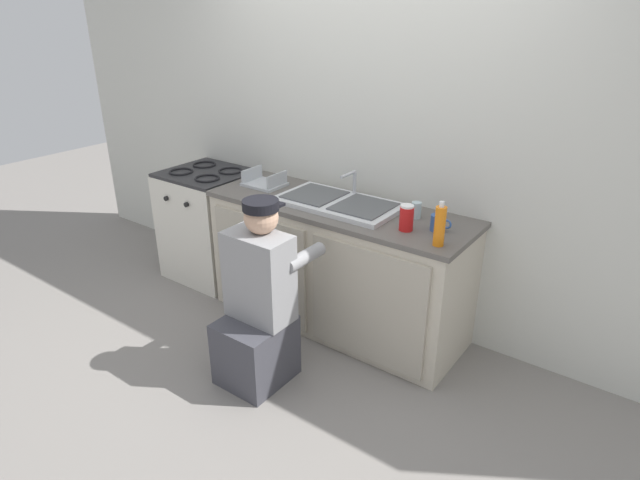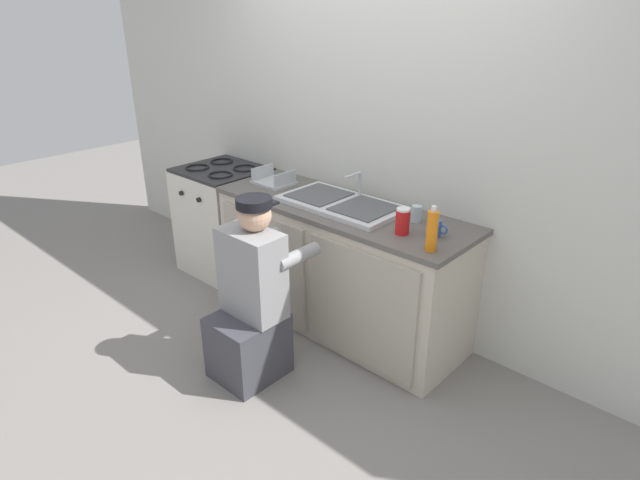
% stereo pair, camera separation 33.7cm
% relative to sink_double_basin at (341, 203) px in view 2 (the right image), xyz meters
% --- Properties ---
extents(ground_plane, '(12.00, 12.00, 0.00)m').
position_rel_sink_double_basin_xyz_m(ground_plane, '(0.00, -0.30, -0.89)').
color(ground_plane, gray).
extents(back_wall, '(6.00, 0.10, 2.50)m').
position_rel_sink_double_basin_xyz_m(back_wall, '(0.00, 0.35, 0.36)').
color(back_wall, silver).
rests_on(back_wall, ground_plane).
extents(counter_cabinet, '(1.77, 0.62, 0.84)m').
position_rel_sink_double_basin_xyz_m(counter_cabinet, '(0.00, -0.01, -0.47)').
color(counter_cabinet, beige).
rests_on(counter_cabinet, ground_plane).
extents(countertop, '(1.81, 0.62, 0.03)m').
position_rel_sink_double_basin_xyz_m(countertop, '(0.00, -0.00, -0.04)').
color(countertop, '#5B5651').
rests_on(countertop, counter_cabinet).
extents(sink_double_basin, '(0.80, 0.44, 0.19)m').
position_rel_sink_double_basin_xyz_m(sink_double_basin, '(0.00, 0.00, 0.00)').
color(sink_double_basin, silver).
rests_on(sink_double_basin, countertop).
extents(stove_range, '(0.64, 0.62, 0.89)m').
position_rel_sink_double_basin_xyz_m(stove_range, '(-1.24, -0.00, -0.45)').
color(stove_range, silver).
rests_on(stove_range, ground_plane).
extents(plumber_person, '(0.42, 0.61, 1.10)m').
position_rel_sink_double_basin_xyz_m(plumber_person, '(-0.03, -0.77, -0.43)').
color(plumber_person, '#3F3F47').
rests_on(plumber_person, ground_plane).
extents(soap_bottle_orange, '(0.06, 0.06, 0.25)m').
position_rel_sink_double_basin_xyz_m(soap_bottle_orange, '(0.79, -0.20, 0.09)').
color(soap_bottle_orange, orange).
rests_on(soap_bottle_orange, countertop).
extents(dish_rack_tray, '(0.28, 0.22, 0.11)m').
position_rel_sink_double_basin_xyz_m(dish_rack_tray, '(-0.66, 0.02, 0.01)').
color(dish_rack_tray, '#B2B7BC').
rests_on(dish_rack_tray, countertop).
extents(coffee_mug, '(0.13, 0.08, 0.09)m').
position_rel_sink_double_basin_xyz_m(coffee_mug, '(0.70, -0.01, 0.03)').
color(coffee_mug, '#335699').
rests_on(coffee_mug, countertop).
extents(water_glass, '(0.06, 0.06, 0.10)m').
position_rel_sink_double_basin_xyz_m(water_glass, '(0.50, 0.09, 0.03)').
color(water_glass, '#ADC6CC').
rests_on(water_glass, countertop).
extents(soda_cup_red, '(0.08, 0.08, 0.15)m').
position_rel_sink_double_basin_xyz_m(soda_cup_red, '(0.55, -0.11, 0.06)').
color(soda_cup_red, red).
rests_on(soda_cup_red, countertop).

